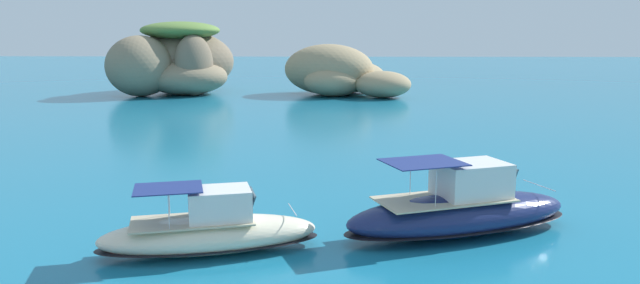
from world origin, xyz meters
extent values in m
ellipsoid|color=#756651|center=(-23.30, 71.44, 4.23)|extent=(14.38, 13.12, 8.46)
ellipsoid|color=#9E8966|center=(-23.66, 73.63, 3.96)|extent=(16.83, 16.52, 7.92)
ellipsoid|color=#84755B|center=(-21.85, 67.43, 2.35)|extent=(13.65, 12.79, 4.70)
ellipsoid|color=#84755B|center=(-27.19, 65.24, 3.90)|extent=(11.56, 11.93, 7.80)
ellipsoid|color=#756651|center=(-20.46, 66.11, 3.97)|extent=(6.72, 6.86, 7.95)
ellipsoid|color=olive|center=(-22.87, 69.21, 8.43)|extent=(10.52, 9.57, 2.34)
ellipsoid|color=#9E8966|center=(-0.93, 70.57, 2.26)|extent=(15.03, 14.04, 4.52)
ellipsoid|color=#9E8966|center=(-3.02, 68.32, 3.33)|extent=(15.19, 13.97, 6.67)
ellipsoid|color=#9E8966|center=(-2.18, 66.19, 2.05)|extent=(11.21, 11.18, 4.09)
ellipsoid|color=#9E8966|center=(3.85, 64.70, 1.68)|extent=(9.70, 9.49, 3.37)
ellipsoid|color=beige|center=(-6.54, 9.25, 0.69)|extent=(8.41, 4.42, 1.37)
ellipsoid|color=black|center=(-6.54, 9.25, 0.38)|extent=(8.58, 4.51, 0.16)
cube|color=#C6B793|center=(-7.13, 9.10, 1.27)|extent=(4.82, 3.13, 0.06)
cube|color=silver|center=(-6.15, 9.36, 1.86)|extent=(2.62, 2.22, 1.13)
cube|color=#2D4756|center=(-5.04, 9.66, 1.98)|extent=(0.66, 1.59, 0.60)
cylinder|color=silver|center=(-3.51, 10.07, 1.45)|extent=(0.47, 1.65, 0.04)
cube|color=navy|center=(-7.91, 8.89, 2.56)|extent=(2.82, 2.45, 0.04)
cylinder|color=silver|center=(-8.13, 9.71, 1.91)|extent=(0.03, 0.03, 1.29)
cylinder|color=silver|center=(-7.69, 8.07, 1.91)|extent=(0.03, 0.03, 1.29)
ellipsoid|color=navy|center=(3.15, 11.64, 0.84)|extent=(10.23, 6.24, 1.67)
ellipsoid|color=black|center=(3.15, 11.64, 0.46)|extent=(10.44, 6.37, 0.20)
cube|color=#C6B793|center=(2.46, 11.37, 1.55)|extent=(5.94, 4.26, 0.06)
cube|color=silver|center=(3.61, 11.81, 2.26)|extent=(3.30, 2.91, 1.38)
cube|color=#2D4756|center=(4.92, 12.31, 2.40)|extent=(0.97, 1.90, 0.73)
cylinder|color=silver|center=(6.74, 13.00, 1.73)|extent=(0.77, 1.94, 0.04)
cube|color=navy|center=(1.55, 11.03, 3.12)|extent=(3.57, 3.20, 0.04)
cylinder|color=silver|center=(1.18, 11.99, 2.33)|extent=(0.03, 0.03, 1.57)
cylinder|color=silver|center=(1.91, 10.06, 2.33)|extent=(0.03, 0.03, 1.57)
camera|label=1|loc=(-1.80, -12.09, 8.07)|focal=33.92mm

